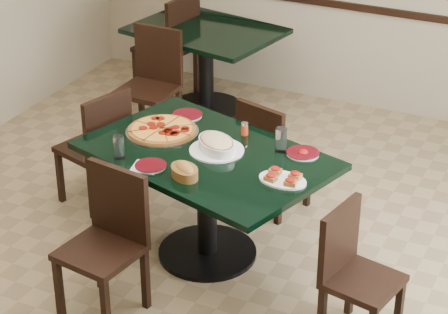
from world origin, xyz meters
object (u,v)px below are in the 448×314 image
at_px(chair_left, 100,143).
at_px(pepperoni_pizza, 162,130).
at_px(main_table, 207,179).
at_px(chair_far, 269,152).
at_px(back_table, 206,54).
at_px(chair_near, 109,235).
at_px(chair_right, 353,268).
at_px(back_chair_near, 152,78).
at_px(lasagna_casserole, 217,144).
at_px(bruschetta_platter, 283,178).
at_px(bread_basket, 185,171).
at_px(back_chair_left, 173,41).

xyz_separation_m(chair_left, pepperoni_pizza, (0.58, -0.12, 0.28)).
distance_m(main_table, pepperoni_pizza, 0.45).
bearing_deg(chair_far, main_table, 94.70).
xyz_separation_m(back_table, chair_near, (0.78, -2.75, -0.03)).
xyz_separation_m(chair_right, back_chair_near, (-2.28, 1.73, 0.07)).
height_order(main_table, chair_left, chair_left).
xyz_separation_m(chair_right, lasagna_casserole, (-1.04, 0.40, 0.35)).
bearing_deg(chair_near, pepperoni_pizza, 106.12).
bearing_deg(bruschetta_platter, lasagna_casserole, 164.81).
bearing_deg(bread_basket, back_table, 147.83).
bearing_deg(chair_left, bruschetta_platter, 92.42).
bearing_deg(chair_far, back_table, -33.51).
height_order(chair_left, back_chair_near, back_chair_near).
bearing_deg(bruschetta_platter, pepperoni_pizza, 168.45).
bearing_deg(bruschetta_platter, chair_right, -20.17).
relative_size(back_table, chair_far, 1.59).
bearing_deg(bruschetta_platter, chair_far, 121.49).
xyz_separation_m(chair_left, back_chair_left, (-0.46, 1.89, 0.05)).
relative_size(chair_near, lasagna_casserole, 2.44).
distance_m(chair_far, chair_left, 1.18).
relative_size(lasagna_casserole, bread_basket, 1.45).
relative_size(main_table, chair_right, 2.12).
distance_m(back_table, chair_left, 1.78).
bearing_deg(lasagna_casserole, main_table, -95.79).
xyz_separation_m(chair_near, back_chair_near, (-0.93, 2.10, 0.02)).
bearing_deg(chair_right, bread_basket, 99.82).
height_order(main_table, back_table, same).
relative_size(chair_left, bruschetta_platter, 2.90).
relative_size(main_table, bruschetta_platter, 5.64).
xyz_separation_m(chair_left, back_chair_near, (-0.23, 1.13, 0.02)).
relative_size(pepperoni_pizza, bread_basket, 1.88).
relative_size(back_table, back_chair_left, 1.39).
bearing_deg(back_chair_left, chair_far, 55.79).
bearing_deg(back_chair_near, main_table, -47.67).
distance_m(chair_near, chair_right, 1.40).
bearing_deg(main_table, pepperoni_pizza, 177.54).
distance_m(back_chair_left, lasagna_casserole, 2.56).
bearing_deg(lasagna_casserole, back_table, 156.43).
bearing_deg(chair_far, bruschetta_platter, 133.51).
height_order(lasagna_casserole, bread_basket, same).
distance_m(back_table, bread_basket, 2.59).
bearing_deg(chair_left, bread_basket, 75.94).
relative_size(back_table, bread_basket, 5.32).
height_order(main_table, lasagna_casserole, lasagna_casserole).
distance_m(chair_far, chair_right, 1.41).
relative_size(chair_right, back_chair_left, 0.84).
bearing_deg(main_table, back_table, 133.19).
height_order(chair_right, lasagna_casserole, lasagna_casserole).
height_order(chair_far, chair_near, chair_near).
height_order(back_chair_left, bruschetta_platter, back_chair_left).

